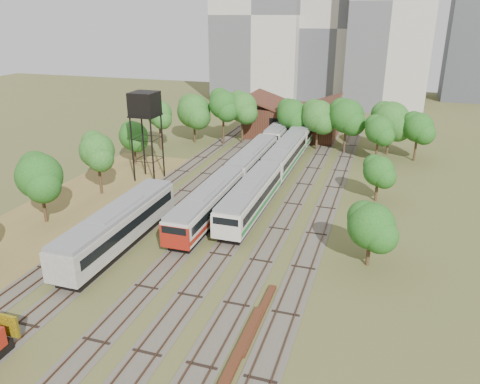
% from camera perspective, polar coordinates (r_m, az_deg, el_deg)
% --- Properties ---
extents(ground, '(240.00, 240.00, 0.00)m').
position_cam_1_polar(ground, '(37.88, -10.96, -14.36)').
color(ground, '#475123').
rests_on(ground, ground).
extents(dry_grass_patch, '(14.00, 60.00, 0.04)m').
position_cam_1_polar(dry_grass_patch, '(53.11, -24.15, -5.00)').
color(dry_grass_patch, brown).
rests_on(dry_grass_patch, ground).
extents(tracks, '(24.60, 80.00, 0.19)m').
position_cam_1_polar(tracks, '(58.40, 0.07, -0.69)').
color(tracks, '#4C473D').
rests_on(tracks, ground).
extents(railcar_red_set, '(3.00, 34.57, 3.71)m').
position_cam_1_polar(railcar_red_set, '(59.06, -0.85, 1.56)').
color(railcar_red_set, black).
rests_on(railcar_red_set, ground).
extents(railcar_green_set, '(3.14, 52.08, 3.88)m').
position_cam_1_polar(railcar_green_set, '(68.91, 5.50, 4.43)').
color(railcar_green_set, black).
rests_on(railcar_green_set, ground).
extents(railcar_rear, '(2.93, 16.08, 3.63)m').
position_cam_1_polar(railcar_rear, '(84.28, 5.15, 7.44)').
color(railcar_rear, black).
rests_on(railcar_rear, ground).
extents(old_grey_coach, '(3.29, 18.00, 4.07)m').
position_cam_1_polar(old_grey_coach, '(47.12, -14.58, -4.08)').
color(old_grey_coach, black).
rests_on(old_grey_coach, ground).
extents(water_tower, '(3.47, 3.47, 12.00)m').
position_cam_1_polar(water_tower, '(63.68, -11.54, 10.20)').
color(water_tower, black).
rests_on(water_tower, ground).
extents(rail_pile_near, '(0.67, 10.03, 0.33)m').
position_cam_1_polar(rail_pile_near, '(33.65, 0.02, -18.75)').
color(rail_pile_near, '#542A18').
rests_on(rail_pile_near, ground).
extents(rail_pile_far, '(0.56, 8.94, 0.29)m').
position_cam_1_polar(rail_pile_far, '(36.62, 2.30, -15.03)').
color(rail_pile_far, '#542A18').
rests_on(rail_pile_far, ground).
extents(maintenance_shed, '(16.45, 11.55, 7.58)m').
position_cam_1_polar(maintenance_shed, '(88.30, 6.50, 8.68)').
color(maintenance_shed, '#3A1C15').
rests_on(maintenance_shed, ground).
extents(tree_band_left, '(6.61, 55.04, 8.29)m').
position_cam_1_polar(tree_band_left, '(56.16, -22.09, 2.28)').
color(tree_band_left, '#382616').
rests_on(tree_band_left, ground).
extents(tree_band_far, '(42.09, 9.12, 9.40)m').
position_cam_1_polar(tree_band_far, '(79.12, 7.24, 9.35)').
color(tree_band_far, '#382616').
rests_on(tree_band_far, ground).
extents(tree_band_right, '(5.01, 36.72, 7.23)m').
position_cam_1_polar(tree_band_right, '(57.98, 16.32, 2.79)').
color(tree_band_right, '#382616').
rests_on(tree_band_right, ground).
extents(tower_left, '(22.00, 16.00, 42.00)m').
position_cam_1_polar(tower_left, '(126.26, 2.46, 20.78)').
color(tower_left, beige).
rests_on(tower_left, ground).
extents(tower_centre, '(20.00, 18.00, 36.00)m').
position_cam_1_polar(tower_centre, '(127.43, 12.29, 19.00)').
color(tower_centre, '#B7B0A6').
rests_on(tower_centre, ground).
extents(tower_right, '(18.00, 16.00, 48.00)m').
position_cam_1_polar(tower_right, '(118.65, 18.24, 21.25)').
color(tower_right, beige).
rests_on(tower_right, ground).
extents(tower_far_right, '(12.00, 12.00, 28.00)m').
position_cam_1_polar(tower_far_right, '(138.02, 26.46, 15.83)').
color(tower_far_right, '#42454A').
rests_on(tower_far_right, ground).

